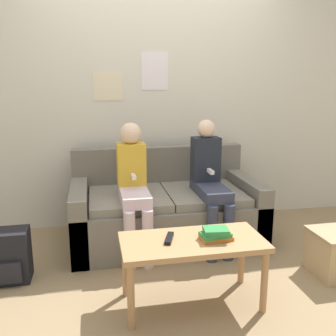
# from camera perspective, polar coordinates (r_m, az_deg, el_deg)

# --- Properties ---
(ground_plane) EXTENTS (10.00, 10.00, 0.00)m
(ground_plane) POSITION_cam_1_polar(r_m,az_deg,el_deg) (3.06, 1.66, -14.85)
(ground_plane) COLOR #937A56
(wall_back) EXTENTS (8.00, 0.06, 2.60)m
(wall_back) POSITION_cam_1_polar(r_m,az_deg,el_deg) (3.80, -2.09, 11.04)
(wall_back) COLOR beige
(wall_back) RESTS_ON ground_plane
(couch) EXTENTS (1.66, 0.90, 0.81)m
(couch) POSITION_cam_1_polar(r_m,az_deg,el_deg) (3.46, -0.46, -6.50)
(couch) COLOR #6B665B
(couch) RESTS_ON ground_plane
(coffee_table) EXTENTS (0.92, 0.45, 0.45)m
(coffee_table) POSITION_cam_1_polar(r_m,az_deg,el_deg) (2.45, 3.76, -12.07)
(coffee_table) COLOR #AD7F51
(coffee_table) RESTS_ON ground_plane
(person_left) EXTENTS (0.24, 0.60, 1.10)m
(person_left) POSITION_cam_1_polar(r_m,az_deg,el_deg) (3.12, -5.30, -2.18)
(person_left) COLOR silver
(person_left) RESTS_ON ground_plane
(person_right) EXTENTS (0.24, 0.60, 1.11)m
(person_right) POSITION_cam_1_polar(r_m,az_deg,el_deg) (3.26, 6.40, -1.68)
(person_right) COLOR #33384C
(person_right) RESTS_ON ground_plane
(tv_remote) EXTENTS (0.09, 0.17, 0.02)m
(tv_remote) POSITION_cam_1_polar(r_m,az_deg,el_deg) (2.42, 0.19, -10.66)
(tv_remote) COLOR black
(tv_remote) RESTS_ON coffee_table
(book_stack) EXTENTS (0.21, 0.15, 0.08)m
(book_stack) POSITION_cam_1_polar(r_m,az_deg,el_deg) (2.43, 7.30, -9.97)
(book_stack) COLOR orange
(book_stack) RESTS_ON coffee_table
(backpack) EXTENTS (0.30, 0.24, 0.39)m
(backpack) POSITION_cam_1_polar(r_m,az_deg,el_deg) (3.03, -23.12, -12.28)
(backpack) COLOR black
(backpack) RESTS_ON ground_plane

